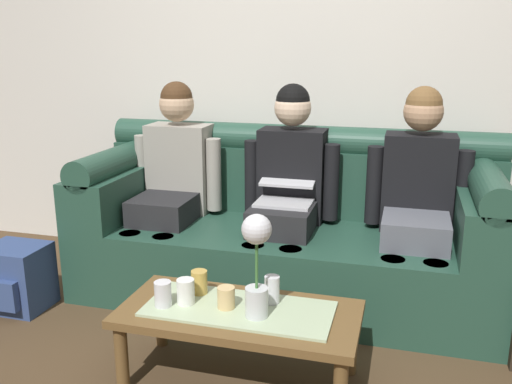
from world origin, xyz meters
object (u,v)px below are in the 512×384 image
at_px(person_middle, 288,185).
at_px(cup_far_right, 163,294).
at_px(cup_near_left, 199,282).
at_px(flower_vase, 257,258).
at_px(cup_near_right, 272,289).
at_px(backpack_left, 17,278).
at_px(cup_far_left, 186,291).
at_px(coffee_table, 239,319).
at_px(cup_far_center, 226,297).
at_px(person_right, 417,193).
at_px(person_left, 173,177).
at_px(couch, 287,232).

height_order(person_middle, cup_far_right, person_middle).
bearing_deg(cup_near_left, flower_vase, -24.87).
xyz_separation_m(cup_near_left, cup_near_right, (0.34, -0.00, 0.01)).
bearing_deg(backpack_left, cup_far_right, -20.58).
distance_m(cup_far_left, backpack_left, 1.24).
bearing_deg(cup_near_right, coffee_table, -145.35).
bearing_deg(cup_near_right, cup_far_left, -163.30).
bearing_deg(cup_near_left, cup_far_left, -99.98).
xyz_separation_m(person_middle, cup_far_center, (-0.05, -0.97, -0.26)).
distance_m(cup_near_right, cup_far_right, 0.47).
bearing_deg(cup_near_right, person_right, 55.92).
xyz_separation_m(cup_near_right, cup_far_center, (-0.17, -0.10, -0.01)).
bearing_deg(cup_far_left, coffee_table, 5.28).
relative_size(person_left, cup_far_center, 13.19).
height_order(couch, person_middle, person_middle).
bearing_deg(backpack_left, cup_far_left, -17.07).
relative_size(person_middle, cup_far_center, 13.19).
bearing_deg(person_right, flower_vase, -121.56).
distance_m(flower_vase, backpack_left, 1.60).
bearing_deg(flower_vase, person_right, 58.44).
bearing_deg(cup_near_right, cup_far_right, -160.58).
bearing_deg(cup_far_left, cup_near_left, 80.02).
distance_m(person_left, backpack_left, 1.04).
height_order(couch, cup_far_center, couch).
xyz_separation_m(coffee_table, cup_far_right, (-0.32, -0.07, 0.11)).
bearing_deg(flower_vase, backpack_left, 165.35).
relative_size(flower_vase, backpack_left, 1.21).
distance_m(person_middle, cup_far_right, 1.10).
bearing_deg(coffee_table, cup_near_right, 34.65).
bearing_deg(person_left, backpack_left, -137.99).
xyz_separation_m(couch, person_left, (-0.71, -0.00, 0.29)).
bearing_deg(cup_near_right, backpack_left, 170.60).
bearing_deg(cup_far_center, person_left, 124.27).
bearing_deg(coffee_table, backpack_left, 166.46).
bearing_deg(cup_far_center, backpack_left, 165.40).
distance_m(cup_far_center, backpack_left, 1.41).
xyz_separation_m(couch, backpack_left, (-1.40, -0.62, -0.19)).
relative_size(cup_near_right, backpack_left, 0.33).
height_order(person_left, backpack_left, person_left).
xyz_separation_m(person_middle, cup_near_left, (-0.21, -0.87, -0.25)).
distance_m(cup_near_right, cup_far_left, 0.37).
bearing_deg(cup_far_right, cup_far_left, 29.89).
bearing_deg(backpack_left, couch, 23.98).
height_order(person_right, cup_far_left, person_right).
xyz_separation_m(person_right, cup_far_left, (-0.94, -0.98, -0.25)).
bearing_deg(cup_far_left, cup_far_right, -150.11).
bearing_deg(coffee_table, flower_vase, -29.70).
bearing_deg(backpack_left, person_middle, 23.83).
height_order(person_right, backpack_left, person_right).
relative_size(person_right, cup_near_left, 11.56).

